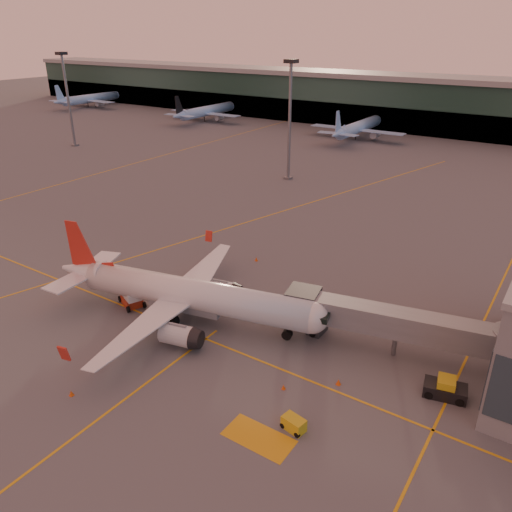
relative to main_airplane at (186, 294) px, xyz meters
The scene contains 16 objects.
ground 7.82m from the main_airplane, 95.20° to the right, with size 600.00×600.00×0.00m, color #4C4F54.
taxi_markings 38.45m from the main_airplane, 101.99° to the left, with size 100.12×173.00×0.01m.
terminal 134.88m from the main_airplane, 90.27° to the left, with size 400.00×20.00×17.60m.
mast_west_far 106.63m from the main_airplane, 148.76° to the left, with size 2.40×2.40×25.60m.
mast_west_near 63.53m from the main_airplane, 109.29° to the left, with size 2.40×2.40×25.60m.
distant_aircraft_row 123.63m from the main_airplane, 116.11° to the left, with size 225.00×34.00×13.00m.
main_airplane is the anchor object (origin of this frame).
jet_bridge 25.01m from the main_airplane, 16.56° to the left, with size 25.01×8.03×5.37m.
catering_truck 8.39m from the main_airplane, behind, with size 5.38×3.96×3.84m.
gpu_cart 21.32m from the main_airplane, 23.91° to the right, with size 2.23×1.57×1.20m.
pushback_tug 29.23m from the main_airplane, ahead, with size 4.19×2.81×1.98m.
cone_nose 20.25m from the main_airplane, ahead, with size 0.49×0.49×0.62m.
cone_tail 19.85m from the main_airplane, behind, with size 0.49×0.49×0.63m.
cone_wing_right 16.62m from the main_airplane, 90.75° to the right, with size 0.46×0.46×0.58m.
cone_wing_left 18.53m from the main_airplane, 97.05° to the left, with size 0.46×0.46×0.59m.
cone_fwd 16.83m from the main_airplane, 15.80° to the right, with size 0.39×0.39×0.49m.
Camera 1 is at (35.43, -30.63, 31.42)m, focal length 35.00 mm.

